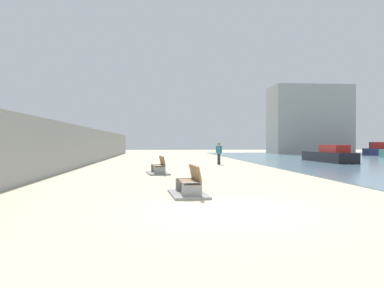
# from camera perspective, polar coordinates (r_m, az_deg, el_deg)

# --- Properties ---
(ground_plane) EXTENTS (120.00, 120.00, 0.00)m
(ground_plane) POSITION_cam_1_polar(r_m,az_deg,el_deg) (27.20, -1.48, -3.39)
(ground_plane) COLOR beige
(seawall) EXTENTS (0.80, 64.00, 2.86)m
(seawall) POSITION_cam_1_polar(r_m,az_deg,el_deg) (27.69, -17.16, -0.37)
(seawall) COLOR gray
(seawall) RESTS_ON ground
(bench_near) EXTENTS (1.27, 2.18, 0.98)m
(bench_near) POSITION_cam_1_polar(r_m,az_deg,el_deg) (11.79, -0.49, -6.93)
(bench_near) COLOR gray
(bench_near) RESTS_ON ground
(bench_far) EXTENTS (1.36, 2.22, 0.98)m
(bench_far) POSITION_cam_1_polar(r_m,az_deg,el_deg) (19.92, -5.27, -4.02)
(bench_far) COLOR gray
(bench_far) RESTS_ON ground
(person_walking) EXTENTS (0.46, 0.33, 1.72)m
(person_walking) POSITION_cam_1_polar(r_m,az_deg,el_deg) (28.49, 4.23, -1.19)
(person_walking) COLOR #333338
(person_walking) RESTS_ON ground
(boat_far_right) EXTENTS (3.11, 4.48, 1.77)m
(boat_far_right) POSITION_cam_1_polar(r_m,az_deg,el_deg) (55.81, 26.84, -0.87)
(boat_far_right) COLOR navy
(boat_far_right) RESTS_ON water_bay
(boat_mid_bay) EXTENTS (1.77, 7.29, 1.48)m
(boat_mid_bay) POSITION_cam_1_polar(r_m,az_deg,el_deg) (33.73, 20.64, -1.68)
(boat_mid_bay) COLOR black
(boat_mid_bay) RESTS_ON water_bay
(harbor_building) EXTENTS (12.00, 6.00, 10.50)m
(harbor_building) POSITION_cam_1_polar(r_m,az_deg,el_deg) (59.96, 17.85, 3.58)
(harbor_building) COLOR #9E9E99
(harbor_building) RESTS_ON ground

